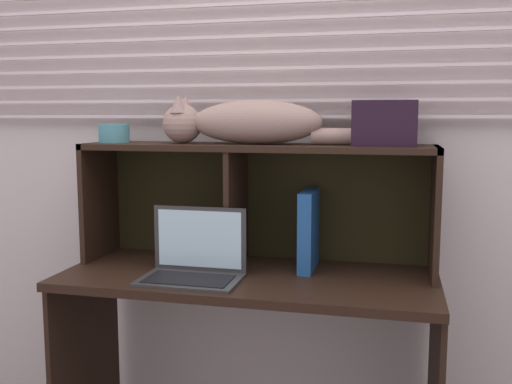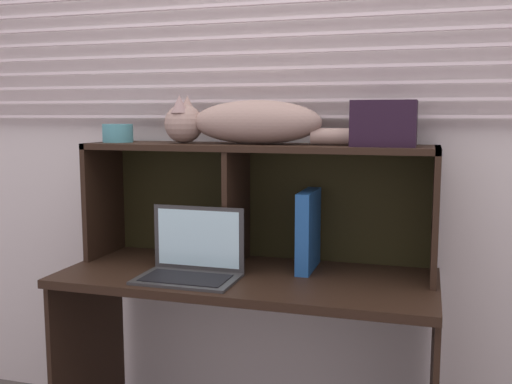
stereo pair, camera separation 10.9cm
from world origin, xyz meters
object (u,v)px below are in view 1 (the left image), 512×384
Objects in this scene: cat at (245,123)px; laptop at (194,263)px; binder_upright at (309,230)px; small_basket at (114,133)px; book_stack at (193,252)px; storage_box at (385,123)px.

laptop is (-0.13, -0.22, -0.47)m from cat.
small_basket is (-0.76, 0.00, 0.34)m from binder_upright.
laptop is 1.18× the size of binder_upright.
book_stack is (-0.44, -0.00, -0.11)m from binder_upright.
storage_box is at bearing 0.00° from small_basket.
binder_upright reaches higher than laptop.
laptop reaches higher than book_stack.
laptop is 0.62m from small_basket.
cat reaches higher than storage_box.
small_basket reaches higher than laptop.
binder_upright is at bearing 30.94° from laptop.
laptop is 0.23m from book_stack.
storage_box reaches higher than binder_upright.
storage_box is at bearing 19.33° from laptop.
cat is 3.34× the size of book_stack.
storage_box is (0.70, 0.00, 0.49)m from book_stack.
laptop is at bearing -160.67° from storage_box.
binder_upright is 0.83m from small_basket.
laptop is at bearing -69.31° from book_stack.
cat is at bearing 59.71° from laptop.
storage_box is (0.62, 0.22, 0.47)m from laptop.
binder_upright reaches higher than book_stack.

